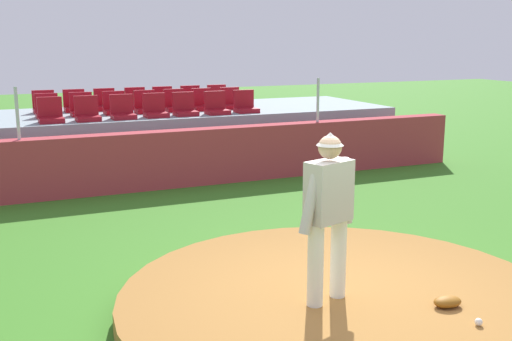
{
  "coord_description": "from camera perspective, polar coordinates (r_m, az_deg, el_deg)",
  "views": [
    {
      "loc": [
        -3.32,
        -5.34,
        2.91
      ],
      "look_at": [
        0.0,
        2.25,
        1.15
      ],
      "focal_mm": 43.6,
      "sensor_mm": 36.0,
      "label": 1
    }
  ],
  "objects": [
    {
      "name": "ground_plane",
      "position": [
        6.93,
        7.69,
        -12.94
      ],
      "size": [
        60.0,
        60.0,
        0.0
      ],
      "primitive_type": "plane",
      "color": "#367420"
    },
    {
      "name": "pitchers_mound",
      "position": [
        6.88,
        7.72,
        -12.01
      ],
      "size": [
        4.76,
        4.76,
        0.25
      ],
      "primitive_type": "cylinder",
      "color": "olive",
      "rests_on": "ground_plane"
    },
    {
      "name": "pitcher",
      "position": [
        6.29,
        6.67,
        -3.19
      ],
      "size": [
        0.75,
        0.39,
        1.76
      ],
      "rotation": [
        0.0,
        0.0,
        0.31
      ],
      "color": "silver",
      "rests_on": "pitchers_mound"
    },
    {
      "name": "baseball",
      "position": [
        6.41,
        19.75,
        -12.94
      ],
      "size": [
        0.07,
        0.07,
        0.07
      ],
      "primitive_type": "sphere",
      "color": "white",
      "rests_on": "pitchers_mound"
    },
    {
      "name": "fielding_glove",
      "position": [
        6.71,
        17.16,
        -11.42
      ],
      "size": [
        0.32,
        0.23,
        0.11
      ],
      "primitive_type": "ellipsoid",
      "rotation": [
        0.0,
        0.0,
        3.03
      ],
      "color": "brown",
      "rests_on": "pitchers_mound"
    },
    {
      "name": "brick_barrier",
      "position": [
        12.45,
        -7.74,
        1.07
      ],
      "size": [
        13.27,
        0.4,
        1.13
      ],
      "primitive_type": "cube",
      "color": "#A2333A",
      "rests_on": "ground_plane"
    },
    {
      "name": "fence_post_left",
      "position": [
        11.86,
        -21.06,
        4.91
      ],
      "size": [
        0.06,
        0.06,
        0.95
      ],
      "primitive_type": "cylinder",
      "color": "silver",
      "rests_on": "brick_barrier"
    },
    {
      "name": "fence_post_right",
      "position": [
        13.57,
        5.7,
        6.46
      ],
      "size": [
        0.06,
        0.06,
        0.95
      ],
      "primitive_type": "cylinder",
      "color": "silver",
      "rests_on": "brick_barrier"
    },
    {
      "name": "bleacher_platform",
      "position": [
        14.7,
        -10.3,
        2.92
      ],
      "size": [
        11.69,
        3.33,
        1.26
      ],
      "primitive_type": "cube",
      "color": "gray",
      "rests_on": "ground_plane"
    },
    {
      "name": "stadium_chair_0",
      "position": [
        13.13,
        -18.32,
        4.9
      ],
      "size": [
        0.48,
        0.44,
        0.5
      ],
      "rotation": [
        0.0,
        0.0,
        3.14
      ],
      "color": "maroon",
      "rests_on": "bleacher_platform"
    },
    {
      "name": "stadium_chair_1",
      "position": [
        13.19,
        -15.22,
        5.12
      ],
      "size": [
        0.48,
        0.44,
        0.5
      ],
      "rotation": [
        0.0,
        0.0,
        3.14
      ],
      "color": "maroon",
      "rests_on": "bleacher_platform"
    },
    {
      "name": "stadium_chair_2",
      "position": [
        13.35,
        -12.13,
        5.34
      ],
      "size": [
        0.48,
        0.44,
        0.5
      ],
      "rotation": [
        0.0,
        0.0,
        3.14
      ],
      "color": "maroon",
      "rests_on": "bleacher_platform"
    },
    {
      "name": "stadium_chair_3",
      "position": [
        13.52,
        -9.23,
        5.54
      ],
      "size": [
        0.48,
        0.44,
        0.5
      ],
      "rotation": [
        0.0,
        0.0,
        3.14
      ],
      "color": "maroon",
      "rests_on": "bleacher_platform"
    },
    {
      "name": "stadium_chair_4",
      "position": [
        13.71,
        -6.56,
        5.7
      ],
      "size": [
        0.48,
        0.44,
        0.5
      ],
      "rotation": [
        0.0,
        0.0,
        3.14
      ],
      "color": "maroon",
      "rests_on": "bleacher_platform"
    },
    {
      "name": "stadium_chair_5",
      "position": [
        13.89,
        -3.66,
        5.84
      ],
      "size": [
        0.48,
        0.44,
        0.5
      ],
      "rotation": [
        0.0,
        0.0,
        3.14
      ],
      "color": "maroon",
      "rests_on": "bleacher_platform"
    },
    {
      "name": "stadium_chair_6",
      "position": [
        14.19,
        -0.99,
        5.99
      ],
      "size": [
        0.48,
        0.44,
        0.5
      ],
      "rotation": [
        0.0,
        0.0,
        3.14
      ],
      "color": "maroon",
      "rests_on": "bleacher_platform"
    },
    {
      "name": "stadium_chair_7",
      "position": [
        14.0,
        -18.61,
        5.29
      ],
      "size": [
        0.48,
        0.44,
        0.5
      ],
      "rotation": [
        0.0,
        0.0,
        3.14
      ],
      "color": "maroon",
      "rests_on": "bleacher_platform"
    },
    {
      "name": "stadium_chair_8",
      "position": [
        14.1,
        -15.69,
        5.51
      ],
      "size": [
        0.48,
        0.44,
        0.5
      ],
      "rotation": [
        0.0,
        0.0,
        3.14
      ],
      "color": "maroon",
      "rests_on": "bleacher_platform"
    },
    {
      "name": "stadium_chair_9",
      "position": [
        14.21,
        -12.83,
        5.71
      ],
      "size": [
        0.48,
        0.44,
        0.5
      ],
      "rotation": [
        0.0,
        0.0,
        3.14
      ],
      "color": "maroon",
      "rests_on": "bleacher_platform"
    },
    {
      "name": "stadium_chair_10",
      "position": [
        14.33,
        -10.09,
        5.87
      ],
      "size": [
        0.48,
        0.44,
        0.5
      ],
      "rotation": [
        0.0,
        0.0,
        3.14
      ],
      "color": "maroon",
      "rests_on": "bleacher_platform"
    },
    {
      "name": "stadium_chair_11",
      "position": [
        14.55,
        -7.45,
        6.05
      ],
      "size": [
        0.48,
        0.44,
        0.5
      ],
      "rotation": [
        0.0,
        0.0,
        3.14
      ],
      "color": "maroon",
      "rests_on": "bleacher_platform"
    },
    {
      "name": "stadium_chair_12",
      "position": [
        14.71,
        -4.91,
        6.17
      ],
      "size": [
        0.48,
        0.44,
        0.5
      ],
      "rotation": [
        0.0,
        0.0,
        3.14
      ],
      "color": "maroon",
      "rests_on": "bleacher_platform"
    },
    {
      "name": "stadium_chair_13",
      "position": [
        14.96,
        -2.31,
        6.3
      ],
      "size": [
        0.48,
        0.44,
        0.5
      ],
      "rotation": [
        0.0,
        0.0,
        3.14
      ],
      "color": "maroon",
      "rests_on": "bleacher_platform"
    },
    {
      "name": "stadium_chair_14",
      "position": [
        14.9,
        -18.86,
        5.64
      ],
      "size": [
        0.48,
        0.44,
        0.5
      ],
      "rotation": [
        0.0,
        0.0,
        3.14
      ],
      "color": "maroon",
      "rests_on": "bleacher_platform"
    },
    {
      "name": "stadium_chair_15",
      "position": [
        14.95,
        -16.29,
        5.83
      ],
      "size": [
        0.48,
        0.44,
        0.5
      ],
      "rotation": [
        0.0,
        0.0,
        3.14
      ],
      "color": "maroon",
      "rests_on": "bleacher_platform"
    },
    {
      "name": "stadium_chair_16",
      "position": [
        15.06,
        -13.66,
        6.01
      ],
      "size": [
        0.48,
        0.44,
        0.5
      ],
      "rotation": [
        0.0,
        0.0,
        3.14
      ],
      "color": "maroon",
      "rests_on": "bleacher_platform"
    },
    {
      "name": "stadium_chair_17",
      "position": [
        15.22,
        -10.95,
        6.19
      ],
      "size": [
        0.48,
        0.44,
        0.5
      ],
      "rotation": [
        0.0,
        0.0,
        3.14
      ],
      "color": "maroon",
      "rests_on": "bleacher_platform"
    },
    {
      "name": "stadium_chair_18",
      "position": [
        15.38,
        -8.48,
        6.34
      ],
      "size": [
        0.48,
        0.44,
        0.5
      ],
      "rotation": [
        0.0,
        0.0,
        3.14
      ],
      "color": "maroon",
      "rests_on": "bleacher_platform"
    },
    {
      "name": "stadium_chair_19",
      "position": [
        15.6,
        -5.94,
        6.48
      ],
      "size": [
        0.48,
        0.44,
        0.5
      ],
      "rotation": [
        0.0,
        0.0,
        3.14
      ],
      "color": "maroon",
      "rests_on": "bleacher_platform"
    },
    {
      "name": "stadium_chair_20",
      "position": [
        15.82,
        -3.51,
        6.6
      ],
      "size": [
        0.48,
        0.44,
        0.5
      ],
      "rotation": [
        0.0,
        0.0,
        3.14
      ],
      "color": "maroon",
      "rests_on": "bleacher_platform"
    }
  ]
}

